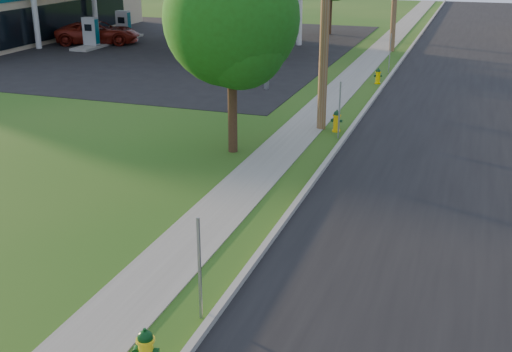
{
  "coord_description": "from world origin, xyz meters",
  "views": [
    {
      "loc": [
        4.49,
        -5.01,
        6.53
      ],
      "look_at": [
        0.0,
        8.0,
        1.4
      ],
      "focal_mm": 45.0,
      "sensor_mm": 36.0,
      "label": 1
    }
  ],
  "objects": [
    {
      "name": "road",
      "position": [
        4.5,
        10.0,
        0.01
      ],
      "size": [
        8.0,
        120.0,
        0.02
      ],
      "primitive_type": "cube",
      "color": "black",
      "rests_on": "ground"
    },
    {
      "name": "curb",
      "position": [
        0.5,
        10.0,
        0.07
      ],
      "size": [
        0.15,
        120.0,
        0.15
      ],
      "primitive_type": "cube",
      "color": "gray",
      "rests_on": "ground"
    },
    {
      "name": "sidewalk",
      "position": [
        -1.25,
        10.0,
        0.01
      ],
      "size": [
        1.5,
        120.0,
        0.03
      ],
      "primitive_type": "cube",
      "color": "gray",
      "rests_on": "ground"
    },
    {
      "name": "forecourt",
      "position": [
        -16.0,
        32.0,
        0.01
      ],
      "size": [
        26.0,
        28.0,
        0.02
      ],
      "primitive_type": "cube",
      "color": "black",
      "rests_on": "ground"
    },
    {
      "name": "sign_post_near",
      "position": [
        0.25,
        4.2,
        1.0
      ],
      "size": [
        0.05,
        0.04,
        2.0
      ],
      "primitive_type": "cube",
      "color": "gray",
      "rests_on": "ground"
    },
    {
      "name": "sign_post_mid",
      "position": [
        0.25,
        16.0,
        1.0
      ],
      "size": [
        0.05,
        0.04,
        2.0
      ],
      "primitive_type": "cube",
      "color": "gray",
      "rests_on": "ground"
    },
    {
      "name": "sign_post_far",
      "position": [
        0.25,
        28.2,
        1.0
      ],
      "size": [
        0.05,
        0.04,
        2.0
      ],
      "primitive_type": "cube",
      "color": "gray",
      "rests_on": "ground"
    },
    {
      "name": "fuel_pump_nw",
      "position": [
        -18.5,
        30.0,
        0.72
      ],
      "size": [
        1.2,
        3.2,
        1.9
      ],
      "color": "gray",
      "rests_on": "ground"
    },
    {
      "name": "fuel_pump_ne",
      "position": [
        -9.5,
        30.0,
        0.72
      ],
      "size": [
        1.2,
        3.2,
        1.9
      ],
      "color": "gray",
      "rests_on": "ground"
    },
    {
      "name": "fuel_pump_sw",
      "position": [
        -18.5,
        34.0,
        0.72
      ],
      "size": [
        1.2,
        3.2,
        1.9
      ],
      "color": "gray",
      "rests_on": "ground"
    },
    {
      "name": "fuel_pump_se",
      "position": [
        -9.5,
        34.0,
        0.72
      ],
      "size": [
        1.2,
        3.2,
        1.9
      ],
      "color": "gray",
      "rests_on": "ground"
    },
    {
      "name": "tree_verge",
      "position": [
        -2.59,
        13.42,
        4.07
      ],
      "size": [
        4.17,
        4.17,
        6.32
      ],
      "color": "#322214",
      "rests_on": "ground"
    },
    {
      "name": "hydrant_near",
      "position": [
        0.07,
        2.47,
        0.4
      ],
      "size": [
        0.43,
        0.38,
        0.82
      ],
      "color": "yellow",
      "rests_on": "ground"
    },
    {
      "name": "hydrant_mid",
      "position": [
        0.0,
        16.82,
        0.39
      ],
      "size": [
        0.42,
        0.37,
        0.8
      ],
      "color": "yellow",
      "rests_on": "ground"
    },
    {
      "name": "hydrant_far",
      "position": [
        0.13,
        25.35,
        0.37
      ],
      "size": [
        0.39,
        0.35,
        0.75
      ],
      "color": "#FED500",
      "rests_on": "ground"
    },
    {
      "name": "car_red",
      "position": [
        -19.0,
        31.59,
        0.74
      ],
      "size": [
        5.84,
        4.19,
        1.48
      ],
      "primitive_type": "imported",
      "rotation": [
        0.0,
        0.0,
        1.94
      ],
      "color": "maroon",
      "rests_on": "ground"
    },
    {
      "name": "car_silver",
      "position": [
        -9.89,
        32.96,
        0.76
      ],
      "size": [
        4.56,
        2.0,
        1.53
      ],
      "primitive_type": "imported",
      "rotation": [
        0.0,
        0.0,
        1.53
      ],
      "color": "#B1B4B9",
      "rests_on": "ground"
    }
  ]
}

